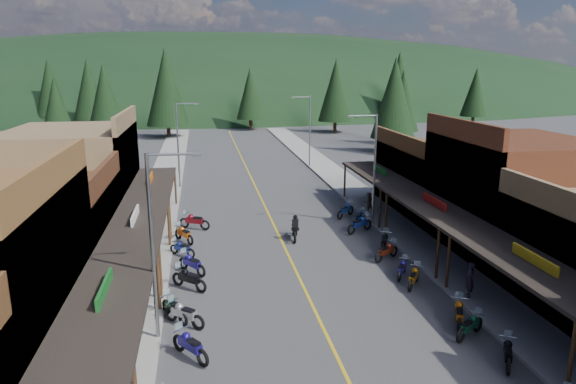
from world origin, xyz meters
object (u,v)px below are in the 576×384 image
streetlight_1 (179,141)px  bike_west_10 (184,233)px  pine_7 (50,88)px  pedestrian_east_b (368,202)px  bike_east_3 (508,352)px  shop_west_2 (38,234)px  bike_west_6 (174,307)px  rider_on_bike (295,229)px  pine_11 (394,98)px  pine_10 (105,98)px  pine_6 (475,92)px  bike_east_7 (402,268)px  bike_west_4 (190,344)px  bike_east_5 (459,312)px  shop_east_2 (512,195)px  bike_east_6 (414,276)px  bike_east_12 (346,209)px  shop_east_3 (440,178)px  pine_5 (399,83)px  streetlight_2 (373,164)px  bike_west_8 (192,263)px  bike_east_8 (387,250)px  pine_1 (89,89)px  streetlight_3 (308,128)px  bike_east_11 (360,217)px  streetlight_0 (156,239)px  bike_west_9 (182,248)px  bike_east_4 (470,325)px  bike_east_10 (360,223)px  bike_east_9 (385,241)px  pine_3 (250,93)px  shop_west_3 (76,178)px  pedestrian_east_a (470,280)px  pine_4 (336,90)px  pine_2 (166,87)px  pine_8 (57,111)px

streetlight_1 → bike_west_10: bearing=-87.7°
pine_7 → pedestrian_east_b: (39.60, -65.42, -6.29)m
pine_7 → bike_east_3: bearing=-66.0°
shop_west_2 → bike_west_6: 9.65m
rider_on_bike → pine_11: bearing=68.1°
pine_7 → pine_10: 29.53m
pine_6 → bike_east_7: size_ratio=5.86×
bike_west_4 → bike_east_5: 11.74m
pine_7 → rider_on_bike: pine_7 is taller
shop_east_2 → bike_east_6: size_ratio=5.34×
bike_east_3 → bike_east_12: bike_east_12 is taller
shop_east_3 → pine_5: size_ratio=0.78×
streetlight_2 → rider_on_bike: streetlight_2 is taller
bike_west_8 → bike_east_8: bearing=-37.0°
pine_1 → pine_11: (44.00, -32.00, -0.05)m
streetlight_3 → bike_east_11: 22.06m
streetlight_0 → bike_west_9: 10.57m
shop_east_3 → bike_east_8: (-8.13, -10.17, -1.94)m
bike_east_4 → bike_east_10: bearing=149.2°
pine_5 → pine_6: bearing=-33.7°
bike_east_6 → bike_east_4: bearing=-51.1°
bike_west_10 → pedestrian_east_b: size_ratio=1.34×
pine_6 → bike_east_7: (-40.43, -65.45, -5.95)m
pine_11 → streetlight_2: bearing=-113.5°
bike_east_11 → bike_east_9: bearing=-53.8°
pine_3 → bike_east_6: 69.03m
pine_1 → bike_east_5: pine_1 is taller
shop_west_3 → pedestrian_east_a: size_ratio=6.00×
bike_east_4 → bike_east_6: size_ratio=0.97×
shop_west_3 → bike_east_8: 22.11m
shop_west_3 → bike_west_4: shop_west_3 is taller
pine_11 → bike_east_5: 47.57m
bike_east_9 → bike_east_12: (-0.38, 7.47, 0.01)m
pine_5 → bike_east_3: pine_5 is taller
pine_10 → bike_east_5: pine_10 is taller
bike_east_11 → pedestrian_east_b: pedestrian_east_b is taller
pine_5 → bike_east_11: pine_5 is taller
pine_4 → bike_west_6: bearing=-110.8°
pine_2 → bike_east_11: (16.22, -49.70, -7.45)m
bike_east_12 → streetlight_1: bearing=-177.4°
bike_west_8 → bike_east_11: bike_west_8 is taller
shop_east_2 → pine_1: (-37.78, 68.30, 3.72)m
shop_east_2 → bike_east_3: size_ratio=5.67×
bike_west_4 → pine_8: bearing=72.4°
pedestrian_east_a → streetlight_1: bearing=-131.4°
pine_5 → bike_west_6: 86.73m
pine_2 → bike_west_10: 52.30m
pine_7 → streetlight_3: bearing=-49.7°
shop_east_2 → bike_east_8: 8.68m
pine_10 → bike_east_4: bearing=-67.6°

